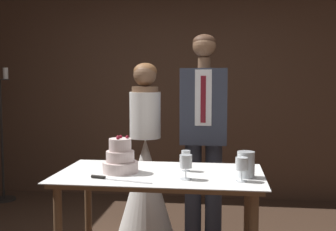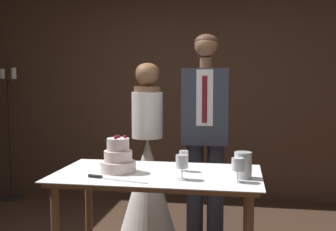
{
  "view_description": "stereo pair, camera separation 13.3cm",
  "coord_description": "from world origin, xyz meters",
  "px_view_note": "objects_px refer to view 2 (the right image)",
  "views": [
    {
      "loc": [
        0.52,
        -2.77,
        1.46
      ],
      "look_at": [
        0.09,
        0.51,
        1.17
      ],
      "focal_mm": 45.0,
      "sensor_mm": 36.0,
      "label": 1
    },
    {
      "loc": [
        0.65,
        -2.75,
        1.46
      ],
      "look_at": [
        0.09,
        0.51,
        1.17
      ],
      "focal_mm": 45.0,
      "sensor_mm": 36.0,
      "label": 2
    }
  ],
  "objects_px": {
    "wine_glass_near": "(184,157)",
    "wine_glass_far": "(182,162)",
    "wine_glass_middle": "(238,165)",
    "groom": "(206,128)",
    "cake_table": "(158,186)",
    "cake_knife": "(106,178)",
    "hurricane_candle": "(243,166)",
    "tiered_cake": "(118,158)",
    "bride": "(148,174)",
    "candle_stand": "(10,139)"
  },
  "relations": [
    {
      "from": "cake_knife",
      "to": "candle_stand",
      "type": "relative_size",
      "value": 0.27
    },
    {
      "from": "bride",
      "to": "groom",
      "type": "bearing_deg",
      "value": -0.06
    },
    {
      "from": "tiered_cake",
      "to": "groom",
      "type": "bearing_deg",
      "value": 58.54
    },
    {
      "from": "tiered_cake",
      "to": "cake_knife",
      "type": "distance_m",
      "value": 0.23
    },
    {
      "from": "cake_knife",
      "to": "hurricane_candle",
      "type": "relative_size",
      "value": 2.46
    },
    {
      "from": "wine_glass_near",
      "to": "wine_glass_far",
      "type": "xyz_separation_m",
      "value": [
        0.02,
        -0.25,
        0.01
      ]
    },
    {
      "from": "bride",
      "to": "wine_glass_middle",
      "type": "bearing_deg",
      "value": -51.85
    },
    {
      "from": "candle_stand",
      "to": "cake_table",
      "type": "bearing_deg",
      "value": -40.07
    },
    {
      "from": "groom",
      "to": "candle_stand",
      "type": "xyz_separation_m",
      "value": [
        -2.45,
        0.98,
        -0.29
      ]
    },
    {
      "from": "cake_table",
      "to": "wine_glass_middle",
      "type": "distance_m",
      "value": 0.61
    },
    {
      "from": "wine_glass_middle",
      "to": "hurricane_candle",
      "type": "bearing_deg",
      "value": 74.16
    },
    {
      "from": "wine_glass_near",
      "to": "tiered_cake",
      "type": "bearing_deg",
      "value": -166.94
    },
    {
      "from": "cake_knife",
      "to": "hurricane_candle",
      "type": "distance_m",
      "value": 0.9
    },
    {
      "from": "wine_glass_middle",
      "to": "candle_stand",
      "type": "height_order",
      "value": "candle_stand"
    },
    {
      "from": "bride",
      "to": "groom",
      "type": "height_order",
      "value": "groom"
    },
    {
      "from": "cake_table",
      "to": "groom",
      "type": "distance_m",
      "value": 0.96
    },
    {
      "from": "cake_knife",
      "to": "candle_stand",
      "type": "distance_m",
      "value": 2.81
    },
    {
      "from": "hurricane_candle",
      "to": "wine_glass_far",
      "type": "bearing_deg",
      "value": -164.6
    },
    {
      "from": "cake_table",
      "to": "bride",
      "type": "xyz_separation_m",
      "value": [
        -0.26,
        0.86,
        -0.12
      ]
    },
    {
      "from": "candle_stand",
      "to": "tiered_cake",
      "type": "bearing_deg",
      "value": -44.25
    },
    {
      "from": "cake_table",
      "to": "cake_knife",
      "type": "distance_m",
      "value": 0.39
    },
    {
      "from": "wine_glass_near",
      "to": "hurricane_candle",
      "type": "height_order",
      "value": "hurricane_candle"
    },
    {
      "from": "cake_knife",
      "to": "groom",
      "type": "xyz_separation_m",
      "value": [
        0.56,
        1.1,
        0.22
      ]
    },
    {
      "from": "candle_stand",
      "to": "groom",
      "type": "bearing_deg",
      "value": -21.74
    },
    {
      "from": "hurricane_candle",
      "to": "candle_stand",
      "type": "height_order",
      "value": "candle_stand"
    },
    {
      "from": "wine_glass_middle",
      "to": "groom",
      "type": "distance_m",
      "value": 1.08
    },
    {
      "from": "groom",
      "to": "cake_table",
      "type": "bearing_deg",
      "value": -106.97
    },
    {
      "from": "wine_glass_middle",
      "to": "groom",
      "type": "bearing_deg",
      "value": 105.52
    },
    {
      "from": "tiered_cake",
      "to": "candle_stand",
      "type": "height_order",
      "value": "candle_stand"
    },
    {
      "from": "cake_table",
      "to": "tiered_cake",
      "type": "distance_m",
      "value": 0.34
    },
    {
      "from": "wine_glass_near",
      "to": "candle_stand",
      "type": "height_order",
      "value": "candle_stand"
    },
    {
      "from": "wine_glass_near",
      "to": "hurricane_candle",
      "type": "xyz_separation_m",
      "value": [
        0.41,
        -0.14,
        -0.02
      ]
    },
    {
      "from": "wine_glass_far",
      "to": "groom",
      "type": "distance_m",
      "value": 1.04
    },
    {
      "from": "wine_glass_middle",
      "to": "wine_glass_far",
      "type": "relative_size",
      "value": 0.96
    },
    {
      "from": "bride",
      "to": "hurricane_candle",
      "type": "bearing_deg",
      "value": -47.37
    },
    {
      "from": "wine_glass_near",
      "to": "hurricane_candle",
      "type": "relative_size",
      "value": 0.85
    },
    {
      "from": "tiered_cake",
      "to": "wine_glass_middle",
      "type": "xyz_separation_m",
      "value": [
        0.83,
        -0.15,
        0.01
      ]
    },
    {
      "from": "groom",
      "to": "cake_knife",
      "type": "bearing_deg",
      "value": -117.09
    },
    {
      "from": "hurricane_candle",
      "to": "wine_glass_near",
      "type": "bearing_deg",
      "value": 161.17
    },
    {
      "from": "wine_glass_near",
      "to": "wine_glass_far",
      "type": "height_order",
      "value": "wine_glass_far"
    },
    {
      "from": "tiered_cake",
      "to": "wine_glass_middle",
      "type": "relative_size",
      "value": 1.69
    },
    {
      "from": "tiered_cake",
      "to": "bride",
      "type": "relative_size",
      "value": 0.16
    },
    {
      "from": "wine_glass_near",
      "to": "candle_stand",
      "type": "relative_size",
      "value": 0.09
    },
    {
      "from": "wine_glass_near",
      "to": "hurricane_candle",
      "type": "distance_m",
      "value": 0.44
    },
    {
      "from": "cake_table",
      "to": "cake_knife",
      "type": "xyz_separation_m",
      "value": [
        -0.3,
        -0.24,
        0.1
      ]
    },
    {
      "from": "cake_table",
      "to": "wine_glass_near",
      "type": "relative_size",
      "value": 9.66
    },
    {
      "from": "tiered_cake",
      "to": "wine_glass_middle",
      "type": "height_order",
      "value": "tiered_cake"
    },
    {
      "from": "wine_glass_near",
      "to": "bride",
      "type": "relative_size",
      "value": 0.09
    },
    {
      "from": "tiered_cake",
      "to": "wine_glass_middle",
      "type": "bearing_deg",
      "value": -10.41
    },
    {
      "from": "bride",
      "to": "tiered_cake",
      "type": "bearing_deg",
      "value": -90.91
    }
  ]
}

